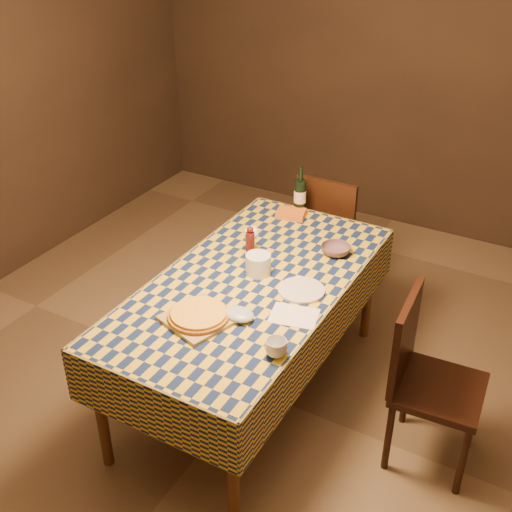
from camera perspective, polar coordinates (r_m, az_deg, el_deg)
name	(u,v)px	position (r m, az deg, el deg)	size (l,w,h in m)	color
room	(251,181)	(3.12, -0.45, 6.71)	(5.00, 5.10, 2.70)	brown
dining_table	(251,293)	(3.44, -0.41, -3.33)	(0.94, 1.84, 0.77)	brown
cutting_board	(199,318)	(3.12, -5.09, -5.55)	(0.30, 0.30, 0.02)	#A3874C
pizza	(199,314)	(3.11, -5.11, -5.20)	(0.39, 0.39, 0.03)	#9B5A19
pepper_mill	(250,244)	(3.54, -0.52, 1.06)	(0.06, 0.06, 0.21)	#4B1211
bowl	(336,250)	(3.65, 7.10, 0.54)	(0.17, 0.17, 0.05)	#5F4750
wine_glass	(251,234)	(3.59, -0.41, 1.96)	(0.09, 0.09, 0.17)	white
wine_bottle	(300,195)	(4.07, 3.93, 5.41)	(0.09, 0.09, 0.30)	black
deli_tub	(258,264)	(3.43, 0.19, -0.73)	(0.14, 0.14, 0.11)	silver
takeout_container	(291,214)	(4.04, 3.13, 3.78)	(0.18, 0.12, 0.04)	orange
white_plate	(301,290)	(3.32, 4.05, -3.04)	(0.24, 0.24, 0.01)	silver
tumbler	(276,348)	(2.88, 1.81, -8.17)	(0.10, 0.10, 0.08)	silver
flour_patch	(294,316)	(3.15, 3.41, -5.31)	(0.23, 0.18, 0.00)	white
flour_bag	(238,314)	(3.11, -1.57, -5.19)	(0.16, 0.12, 0.05)	#A0B5CD
chair_far	(330,229)	(4.45, 6.63, 2.40)	(0.42, 0.43, 0.93)	black
chair_right	(424,373)	(3.29, 14.72, -10.06)	(0.45, 0.45, 0.93)	black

